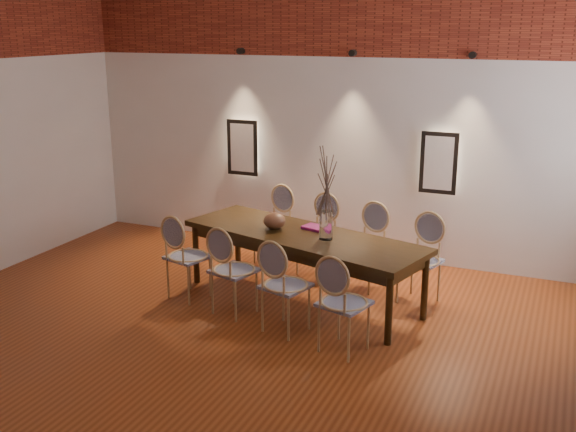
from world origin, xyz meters
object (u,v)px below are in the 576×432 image
at_px(chair_near_d, 344,303).
at_px(chair_far_d, 419,261).
at_px(dining_table, 303,267).
at_px(chair_far_a, 273,226).
at_px(book, 315,228).
at_px(bowl, 275,221).
at_px(chair_near_c, 286,286).
at_px(chair_near_a, 188,256).
at_px(chair_far_b, 317,237).
at_px(vase, 326,225).
at_px(chair_far_c, 365,248).
at_px(chair_near_b, 234,270).

bearing_deg(chair_near_d, chair_far_d, 90.00).
height_order(dining_table, chair_far_a, chair_far_a).
relative_size(chair_near_d, chair_far_d, 1.00).
bearing_deg(book, bowl, -158.17).
relative_size(bowl, book, 0.92).
relative_size(chair_far_d, bowl, 3.92).
relative_size(chair_near_c, chair_far_d, 1.00).
distance_m(dining_table, chair_near_c, 0.80).
distance_m(dining_table, chair_near_d, 1.24).
distance_m(chair_near_d, bowl, 1.56).
xyz_separation_m(chair_near_a, chair_far_d, (2.33, 0.85, 0.00)).
relative_size(chair_near_a, chair_far_b, 1.00).
xyz_separation_m(dining_table, chair_far_b, (-0.14, 0.78, 0.09)).
relative_size(chair_near_c, vase, 3.13).
height_order(vase, book, vase).
bearing_deg(chair_far_c, dining_table, 64.70).
relative_size(vase, bowl, 1.25).
distance_m(chair_near_a, chair_near_b, 0.67).
xyz_separation_m(chair_near_a, chair_far_c, (1.68, 1.02, 0.00)).
bearing_deg(chair_far_c, chair_far_b, 0.00).
bearing_deg(chair_far_a, chair_near_a, 90.00).
bearing_deg(chair_far_b, chair_far_d, -180.00).
bearing_deg(vase, chair_far_c, 71.46).
height_order(chair_near_d, bowl, chair_near_d).
distance_m(dining_table, chair_near_b, 0.80).
bearing_deg(chair_near_b, book, 69.77).
xyz_separation_m(dining_table, vase, (0.29, -0.08, 0.53)).
height_order(dining_table, chair_near_b, chair_near_b).
xyz_separation_m(chair_near_c, chair_near_d, (0.65, -0.18, 0.00)).
bearing_deg(book, chair_far_d, 11.11).
bearing_deg(book, chair_near_d, -57.93).
relative_size(chair_near_d, chair_far_c, 1.00).
xyz_separation_m(chair_near_c, vase, (0.15, 0.70, 0.43)).
bearing_deg(chair_near_a, dining_table, 35.20).
relative_size(chair_near_a, book, 3.62).
relative_size(chair_near_c, chair_far_c, 1.00).
height_order(chair_near_a, chair_near_c, same).
xyz_separation_m(chair_near_d, chair_far_c, (-0.28, 1.55, 0.00)).
relative_size(chair_far_a, vase, 3.13).
xyz_separation_m(chair_far_c, vase, (-0.23, -0.68, 0.43)).
bearing_deg(vase, chair_near_b, -146.81).
height_order(chair_far_b, chair_far_c, same).
xyz_separation_m(dining_table, bowl, (-0.35, 0.04, 0.46)).
relative_size(chair_far_b, bowl, 3.92).
distance_m(dining_table, vase, 0.60).
bearing_deg(chair_far_b, bowl, 89.33).
bearing_deg(chair_near_d, chair_far_a, 144.80).
bearing_deg(chair_near_c, chair_far_a, 133.39).
height_order(dining_table, chair_near_a, chair_near_a).
xyz_separation_m(chair_far_a, book, (0.85, -0.75, 0.30)).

